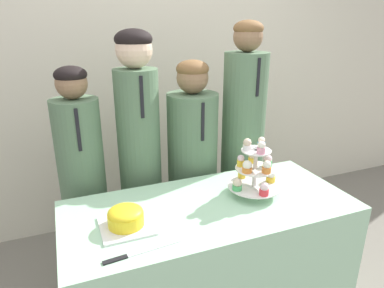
{
  "coord_description": "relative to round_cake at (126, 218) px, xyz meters",
  "views": [
    {
      "loc": [
        -0.62,
        -1.0,
        1.6
      ],
      "look_at": [
        -0.08,
        0.34,
        1.08
      ],
      "focal_mm": 32.0,
      "sensor_mm": 36.0,
      "label": 1
    }
  ],
  "objects": [
    {
      "name": "student_2",
      "position": [
        0.53,
        0.56,
        -0.16
      ],
      "size": [
        0.31,
        0.31,
        1.39
      ],
      "color": "#567556",
      "rests_on": "ground_plane"
    },
    {
      "name": "student_0",
      "position": [
        -0.13,
        0.56,
        -0.15
      ],
      "size": [
        0.25,
        0.26,
        1.39
      ],
      "color": "#567556",
      "rests_on": "ground_plane"
    },
    {
      "name": "round_cake",
      "position": [
        0.0,
        0.0,
        0.0
      ],
      "size": [
        0.22,
        0.22,
        0.1
      ],
      "color": "white",
      "rests_on": "table"
    },
    {
      "name": "cupcake_stand",
      "position": [
        0.66,
        0.05,
        0.09
      ],
      "size": [
        0.26,
        0.26,
        0.3
      ],
      "color": "silver",
      "rests_on": "table"
    },
    {
      "name": "wall_back",
      "position": [
        0.41,
        1.35,
        0.53
      ],
      "size": [
        9.0,
        0.06,
        2.7
      ],
      "color": "beige",
      "rests_on": "ground_plane"
    },
    {
      "name": "student_3",
      "position": [
        0.88,
        0.56,
        -0.04
      ],
      "size": [
        0.27,
        0.28,
        1.61
      ],
      "color": "#567556",
      "rests_on": "ground_plane"
    },
    {
      "name": "cake_knife",
      "position": [
        -0.03,
        -0.2,
        -0.04
      ],
      "size": [
        0.31,
        0.05,
        0.01
      ],
      "rotation": [
        0.0,
        0.0,
        0.1
      ],
      "color": "silver",
      "rests_on": "table"
    },
    {
      "name": "table",
      "position": [
        0.41,
        0.04,
        -0.43
      ],
      "size": [
        1.39,
        0.62,
        0.77
      ],
      "color": "#A8DBB2",
      "rests_on": "ground_plane"
    },
    {
      "name": "student_1",
      "position": [
        0.2,
        0.56,
        -0.04
      ],
      "size": [
        0.24,
        0.25,
        1.56
      ],
      "color": "#567556",
      "rests_on": "ground_plane"
    }
  ]
}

